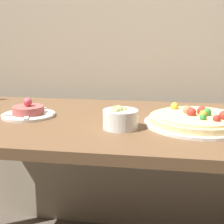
# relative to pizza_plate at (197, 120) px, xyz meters

# --- Properties ---
(dining_table) EXTENTS (1.50, 0.73, 0.76)m
(dining_table) POSITION_rel_pizza_plate_xyz_m (-0.36, 0.04, -0.12)
(dining_table) COLOR brown
(dining_table) RESTS_ON ground_plane
(pizza_plate) EXTENTS (0.37, 0.37, 0.06)m
(pizza_plate) POSITION_rel_pizza_plate_xyz_m (0.00, 0.00, 0.00)
(pizza_plate) COLOR silver
(pizza_plate) RESTS_ON dining_table
(tartare_plate) EXTENTS (0.21, 0.21, 0.07)m
(tartare_plate) POSITION_rel_pizza_plate_xyz_m (-0.64, 0.03, -0.00)
(tartare_plate) COLOR silver
(tartare_plate) RESTS_ON dining_table
(small_bowl) EXTENTS (0.12, 0.12, 0.08)m
(small_bowl) POSITION_rel_pizza_plate_xyz_m (-0.26, -0.08, 0.02)
(small_bowl) COLOR white
(small_bowl) RESTS_ON dining_table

